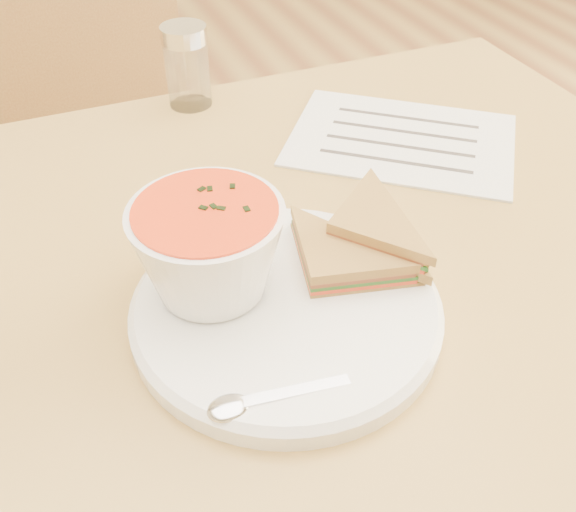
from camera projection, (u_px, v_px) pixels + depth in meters
name	position (u px, v px, depth m)	size (l,w,h in m)	color
dining_table	(272.00, 456.00, 0.87)	(1.00, 0.70, 0.75)	olive
chair_far	(163.00, 222.00, 1.17)	(0.38, 0.38, 0.86)	brown
plate	(286.00, 310.00, 0.55)	(0.27, 0.27, 0.02)	white
soup_bowl	(209.00, 254.00, 0.53)	(0.13, 0.13, 0.09)	white
sandwich_half_a	(311.00, 291.00, 0.53)	(0.10, 0.10, 0.03)	#A38239
sandwich_half_b	(326.00, 237.00, 0.57)	(0.10, 0.10, 0.03)	#A38239
spoon	(292.00, 393.00, 0.47)	(0.16, 0.03, 0.01)	silver
paper_menu	(401.00, 140.00, 0.78)	(0.26, 0.19, 0.00)	white
condiment_shaker	(187.00, 66.00, 0.82)	(0.06, 0.06, 0.10)	silver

